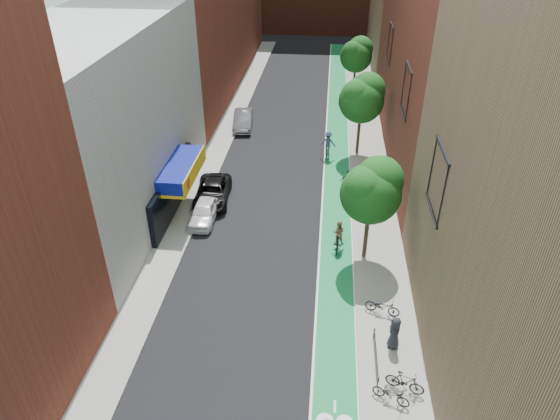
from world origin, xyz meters
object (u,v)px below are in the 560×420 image
(parked_car_black, at_px, (212,192))
(parked_car_silver, at_px, (243,120))
(parked_car_white, at_px, (204,211))
(cyclist_lane_far, at_px, (328,145))
(cyclist_lane_mid, at_px, (348,187))
(pedestrian, at_px, (394,333))
(cyclist_lane_near, at_px, (338,238))

(parked_car_black, relative_size, parked_car_silver, 1.06)
(parked_car_silver, bearing_deg, parked_car_white, -95.06)
(parked_car_white, distance_m, cyclist_lane_far, 12.80)
(parked_car_white, distance_m, cyclist_lane_mid, 10.05)
(cyclist_lane_mid, distance_m, pedestrian, 13.86)
(parked_car_black, bearing_deg, parked_car_silver, 85.64)
(cyclist_lane_near, bearing_deg, pedestrian, 113.59)
(cyclist_lane_near, bearing_deg, cyclist_lane_mid, -91.14)
(parked_car_white, bearing_deg, cyclist_lane_far, 53.97)
(parked_car_white, relative_size, parked_car_black, 0.80)
(parked_car_black, xyz_separation_m, cyclist_lane_mid, (9.30, 1.34, 0.17))
(parked_car_white, height_order, cyclist_lane_mid, cyclist_lane_mid)
(cyclist_lane_near, distance_m, cyclist_lane_mid, 6.13)
(parked_car_black, distance_m, parked_car_silver, 13.07)
(parked_car_white, xyz_separation_m, cyclist_lane_near, (8.66, -2.28, 0.11))
(cyclist_lane_mid, bearing_deg, pedestrian, 105.36)
(parked_car_black, height_order, pedestrian, pedestrian)
(cyclist_lane_near, bearing_deg, parked_car_silver, -59.23)
(parked_car_white, bearing_deg, pedestrian, -39.88)
(parked_car_silver, distance_m, pedestrian, 27.84)
(parked_car_white, relative_size, cyclist_lane_mid, 1.84)
(parked_car_white, height_order, parked_car_black, parked_car_black)
(parked_car_black, distance_m, cyclist_lane_mid, 9.40)
(cyclist_lane_near, height_order, pedestrian, cyclist_lane_near)
(parked_car_black, distance_m, pedestrian, 16.74)
(parked_car_white, xyz_separation_m, cyclist_lane_far, (7.80, 10.15, 0.39))
(cyclist_lane_far, relative_size, pedestrian, 1.29)
(cyclist_lane_far, height_order, pedestrian, cyclist_lane_far)
(cyclist_lane_near, height_order, cyclist_lane_mid, cyclist_lane_mid)
(cyclist_lane_near, bearing_deg, parked_car_white, -9.89)
(parked_car_white, xyz_separation_m, parked_car_black, (0.00, 2.47, 0.01))
(parked_car_silver, height_order, cyclist_lane_mid, cyclist_lane_mid)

